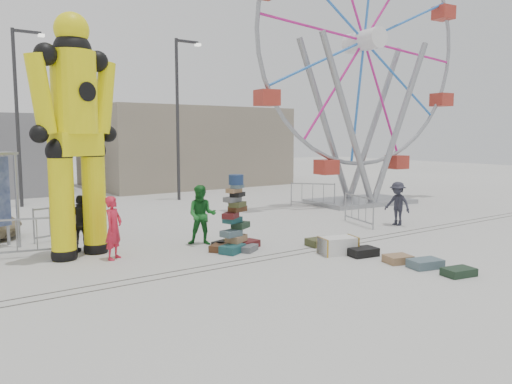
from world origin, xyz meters
TOP-DOWN VIEW (x-y plane):
  - ground at (0.00, 0.00)m, footprint 90.00×90.00m
  - track_line_near at (0.00, 0.60)m, footprint 40.00×0.04m
  - track_line_far at (0.00, 1.00)m, footprint 40.00×0.04m
  - building_right at (7.00, 20.00)m, footprint 12.00×8.00m
  - lamp_post_right at (3.09, 13.00)m, footprint 1.41×0.25m
  - lamp_post_left at (-3.91, 15.00)m, footprint 1.41×0.25m
  - suitcase_tower at (-0.64, 2.11)m, footprint 1.66×1.45m
  - crash_test_dummy at (-4.51, 3.89)m, footprint 2.64×1.26m
  - ferris_wheel at (9.60, 6.81)m, footprint 11.62×3.36m
  - steamer_trunk at (1.41, 0.00)m, footprint 1.13×0.82m
  - row_case_0 at (1.72, 1.07)m, footprint 0.83×0.64m
  - row_case_1 at (1.88, 0.28)m, footprint 0.83×0.75m
  - row_case_2 at (1.80, -0.56)m, footprint 0.85×0.65m
  - row_case_3 at (2.00, -1.59)m, footprint 0.77×0.68m
  - row_case_4 at (2.16, -2.31)m, footprint 0.91×0.70m
  - row_case_5 at (2.20, -3.20)m, footprint 0.83×0.62m
  - barricade_dummy_b at (-5.49, 4.52)m, footprint 1.97×0.58m
  - barricade_dummy_c at (-4.25, 6.45)m, footprint 1.97×0.56m
  - barricade_wheel_front at (5.26, 2.85)m, footprint 0.67×1.94m
  - barricade_wheel_back at (7.00, 7.33)m, footprint 1.37×1.59m
  - pedestrian_red at (-3.87, 3.04)m, footprint 0.73×0.71m
  - pedestrian_green at (-1.09, 3.24)m, footprint 1.11×1.06m
  - pedestrian_black at (-4.35, 4.30)m, footprint 1.02×0.86m
  - pedestrian_grey at (6.32, 1.95)m, footprint 0.68×1.08m

SIDE VIEW (x-z plane):
  - ground at x=0.00m, z-range 0.00..0.00m
  - track_line_near at x=0.00m, z-range 0.00..0.01m
  - track_line_far at x=0.00m, z-range 0.00..0.01m
  - row_case_1 at x=1.88m, z-range 0.00..0.19m
  - row_case_5 at x=2.20m, z-range 0.00..0.19m
  - row_case_3 at x=2.00m, z-range 0.00..0.20m
  - row_case_0 at x=1.72m, z-range 0.00..0.22m
  - row_case_4 at x=2.16m, z-range 0.00..0.22m
  - row_case_2 at x=1.80m, z-range 0.00..0.23m
  - steamer_trunk at x=1.41m, z-range 0.00..0.47m
  - barricade_dummy_b at x=-5.49m, z-range 0.00..1.10m
  - barricade_dummy_c at x=-4.25m, z-range 0.00..1.10m
  - barricade_wheel_front at x=5.26m, z-range 0.00..1.10m
  - barricade_wheel_back at x=7.00m, z-range 0.00..1.10m
  - suitcase_tower at x=-0.64m, z-range -0.48..1.70m
  - pedestrian_grey at x=6.32m, z-range 0.00..1.60m
  - pedestrian_black at x=-4.35m, z-range 0.00..1.63m
  - pedestrian_red at x=-3.87m, z-range 0.00..1.69m
  - pedestrian_green at x=-1.09m, z-range 0.00..1.80m
  - building_right at x=7.00m, z-range 0.00..5.00m
  - crash_test_dummy at x=-4.51m, z-range 0.18..6.86m
  - lamp_post_right at x=3.09m, z-range 0.48..8.48m
  - lamp_post_left at x=-3.91m, z-range 0.48..8.48m
  - ferris_wheel at x=9.60m, z-range -0.10..13.43m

